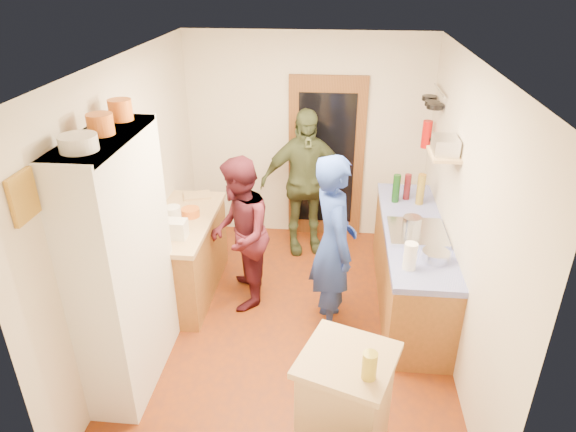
# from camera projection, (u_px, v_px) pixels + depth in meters

# --- Properties ---
(floor) EXTENTS (3.00, 4.00, 0.02)m
(floor) POSITION_uv_depth(u_px,v_px,m) (292.00, 323.00, 5.24)
(floor) COLOR maroon
(floor) RESTS_ON ground
(ceiling) EXTENTS (3.00, 4.00, 0.02)m
(ceiling) POSITION_uv_depth(u_px,v_px,m) (293.00, 59.00, 4.06)
(ceiling) COLOR silver
(ceiling) RESTS_ON ground
(wall_back) EXTENTS (3.00, 0.02, 2.60)m
(wall_back) POSITION_uv_depth(u_px,v_px,m) (307.00, 139.00, 6.44)
(wall_back) COLOR beige
(wall_back) RESTS_ON ground
(wall_front) EXTENTS (3.00, 0.02, 2.60)m
(wall_front) POSITION_uv_depth(u_px,v_px,m) (260.00, 364.00, 2.86)
(wall_front) COLOR beige
(wall_front) RESTS_ON ground
(wall_left) EXTENTS (0.02, 4.00, 2.60)m
(wall_left) POSITION_uv_depth(u_px,v_px,m) (131.00, 201.00, 4.78)
(wall_left) COLOR beige
(wall_left) RESTS_ON ground
(wall_right) EXTENTS (0.02, 4.00, 2.60)m
(wall_right) POSITION_uv_depth(u_px,v_px,m) (463.00, 215.00, 4.52)
(wall_right) COLOR beige
(wall_right) RESTS_ON ground
(door_frame) EXTENTS (0.95, 0.06, 2.10)m
(door_frame) POSITION_uv_depth(u_px,v_px,m) (326.00, 159.00, 6.49)
(door_frame) COLOR brown
(door_frame) RESTS_ON ground
(door_glass) EXTENTS (0.70, 0.02, 1.70)m
(door_glass) POSITION_uv_depth(u_px,v_px,m) (326.00, 160.00, 6.46)
(door_glass) COLOR black
(door_glass) RESTS_ON door_frame
(hutch_body) EXTENTS (0.40, 1.20, 2.20)m
(hutch_body) POSITION_uv_depth(u_px,v_px,m) (123.00, 266.00, 4.14)
(hutch_body) COLOR white
(hutch_body) RESTS_ON ground
(hutch_top_shelf) EXTENTS (0.40, 1.14, 0.04)m
(hutch_top_shelf) POSITION_uv_depth(u_px,v_px,m) (101.00, 138.00, 3.66)
(hutch_top_shelf) COLOR white
(hutch_top_shelf) RESTS_ON hutch_body
(plate_stack) EXTENTS (0.25, 0.25, 0.10)m
(plate_stack) POSITION_uv_depth(u_px,v_px,m) (78.00, 143.00, 3.33)
(plate_stack) COLOR white
(plate_stack) RESTS_ON hutch_top_shelf
(orange_pot_a) EXTENTS (0.19, 0.19, 0.15)m
(orange_pot_a) POSITION_uv_depth(u_px,v_px,m) (100.00, 124.00, 3.63)
(orange_pot_a) COLOR orange
(orange_pot_a) RESTS_ON hutch_top_shelf
(orange_pot_b) EXTENTS (0.18, 0.18, 0.16)m
(orange_pot_b) POSITION_uv_depth(u_px,v_px,m) (120.00, 110.00, 3.96)
(orange_pot_b) COLOR orange
(orange_pot_b) RESTS_ON hutch_top_shelf
(left_counter_base) EXTENTS (0.60, 1.40, 0.85)m
(left_counter_base) POSITION_uv_depth(u_px,v_px,m) (186.00, 258.00, 5.55)
(left_counter_base) COLOR #9C6029
(left_counter_base) RESTS_ON ground
(left_counter_top) EXTENTS (0.64, 1.44, 0.05)m
(left_counter_top) POSITION_uv_depth(u_px,v_px,m) (182.00, 221.00, 5.35)
(left_counter_top) COLOR tan
(left_counter_top) RESTS_ON left_counter_base
(toaster) EXTENTS (0.24, 0.16, 0.18)m
(toaster) POSITION_uv_depth(u_px,v_px,m) (174.00, 229.00, 4.95)
(toaster) COLOR white
(toaster) RESTS_ON left_counter_top
(kettle) EXTENTS (0.18, 0.18, 0.18)m
(kettle) POSITION_uv_depth(u_px,v_px,m) (173.00, 215.00, 5.21)
(kettle) COLOR white
(kettle) RESTS_ON left_counter_top
(orange_bowl) EXTENTS (0.22, 0.22, 0.09)m
(orange_bowl) POSITION_uv_depth(u_px,v_px,m) (191.00, 212.00, 5.38)
(orange_bowl) COLOR orange
(orange_bowl) RESTS_ON left_counter_top
(chopping_board) EXTENTS (0.35, 0.31, 0.02)m
(chopping_board) POSITION_uv_depth(u_px,v_px,m) (197.00, 195.00, 5.83)
(chopping_board) COLOR tan
(chopping_board) RESTS_ON left_counter_top
(right_counter_base) EXTENTS (0.60, 2.20, 0.84)m
(right_counter_base) POSITION_uv_depth(u_px,v_px,m) (410.00, 268.00, 5.39)
(right_counter_base) COLOR #9C6029
(right_counter_base) RESTS_ON ground
(right_counter_top) EXTENTS (0.62, 2.22, 0.06)m
(right_counter_top) POSITION_uv_depth(u_px,v_px,m) (415.00, 230.00, 5.18)
(right_counter_top) COLOR #0F1BB2
(right_counter_top) RESTS_ON right_counter_base
(hob) EXTENTS (0.55, 0.58, 0.04)m
(hob) POSITION_uv_depth(u_px,v_px,m) (417.00, 232.00, 5.03)
(hob) COLOR silver
(hob) RESTS_ON right_counter_top
(pot_on_hob) EXTENTS (0.18, 0.18, 0.12)m
(pot_on_hob) POSITION_uv_depth(u_px,v_px,m) (412.00, 222.00, 5.05)
(pot_on_hob) COLOR silver
(pot_on_hob) RESTS_ON hob
(bottle_a) EXTENTS (0.08, 0.08, 0.32)m
(bottle_a) POSITION_uv_depth(u_px,v_px,m) (396.00, 188.00, 5.64)
(bottle_a) COLOR #143F14
(bottle_a) RESTS_ON right_counter_top
(bottle_b) EXTENTS (0.09, 0.09, 0.30)m
(bottle_b) POSITION_uv_depth(u_px,v_px,m) (407.00, 187.00, 5.71)
(bottle_b) COLOR #591419
(bottle_b) RESTS_ON right_counter_top
(bottle_c) EXTENTS (0.10, 0.10, 0.35)m
(bottle_c) POSITION_uv_depth(u_px,v_px,m) (421.00, 189.00, 5.59)
(bottle_c) COLOR olive
(bottle_c) RESTS_ON right_counter_top
(paper_towel) EXTENTS (0.14, 0.14, 0.25)m
(paper_towel) POSITION_uv_depth(u_px,v_px,m) (410.00, 256.00, 4.43)
(paper_towel) COLOR white
(paper_towel) RESTS_ON right_counter_top
(mixing_bowl) EXTENTS (0.28, 0.28, 0.09)m
(mixing_bowl) POSITION_uv_depth(u_px,v_px,m) (436.00, 256.00, 4.58)
(mixing_bowl) COLOR silver
(mixing_bowl) RESTS_ON right_counter_top
(island_base) EXTENTS (0.70, 0.70, 0.86)m
(island_base) POSITION_uv_depth(u_px,v_px,m) (344.00, 408.00, 3.69)
(island_base) COLOR tan
(island_base) RESTS_ON ground
(island_top) EXTENTS (0.79, 0.79, 0.05)m
(island_top) POSITION_uv_depth(u_px,v_px,m) (348.00, 360.00, 3.48)
(island_top) COLOR tan
(island_top) RESTS_ON island_base
(cutting_board) EXTENTS (0.42, 0.38, 0.02)m
(cutting_board) POSITION_uv_depth(u_px,v_px,m) (343.00, 352.00, 3.54)
(cutting_board) COLOR white
(cutting_board) RESTS_ON island_top
(oil_jar) EXTENTS (0.13, 0.13, 0.20)m
(oil_jar) POSITION_uv_depth(u_px,v_px,m) (369.00, 365.00, 3.26)
(oil_jar) COLOR #AD9E2D
(oil_jar) RESTS_ON island_top
(pan_rail) EXTENTS (0.02, 0.65, 0.02)m
(pan_rail) POSITION_uv_depth(u_px,v_px,m) (440.00, 90.00, 5.54)
(pan_rail) COLOR silver
(pan_rail) RESTS_ON wall_right
(pan_hang_a) EXTENTS (0.18, 0.18, 0.05)m
(pan_hang_a) POSITION_uv_depth(u_px,v_px,m) (435.00, 106.00, 5.45)
(pan_hang_a) COLOR black
(pan_hang_a) RESTS_ON pan_rail
(pan_hang_b) EXTENTS (0.16, 0.16, 0.05)m
(pan_hang_b) POSITION_uv_depth(u_px,v_px,m) (432.00, 103.00, 5.64)
(pan_hang_b) COLOR black
(pan_hang_b) RESTS_ON pan_rail
(pan_hang_c) EXTENTS (0.17, 0.17, 0.05)m
(pan_hang_c) POSITION_uv_depth(u_px,v_px,m) (429.00, 98.00, 5.81)
(pan_hang_c) COLOR black
(pan_hang_c) RESTS_ON pan_rail
(wall_shelf) EXTENTS (0.26, 0.42, 0.03)m
(wall_shelf) POSITION_uv_depth(u_px,v_px,m) (444.00, 154.00, 4.75)
(wall_shelf) COLOR tan
(wall_shelf) RESTS_ON wall_right
(radio) EXTENTS (0.23, 0.30, 0.15)m
(radio) POSITION_uv_depth(u_px,v_px,m) (445.00, 145.00, 4.71)
(radio) COLOR silver
(radio) RESTS_ON wall_shelf
(ext_bracket) EXTENTS (0.06, 0.10, 0.04)m
(ext_bracket) POSITION_uv_depth(u_px,v_px,m) (431.00, 139.00, 5.97)
(ext_bracket) COLOR black
(ext_bracket) RESTS_ON wall_right
(fire_extinguisher) EXTENTS (0.11, 0.11, 0.32)m
(fire_extinguisher) POSITION_uv_depth(u_px,v_px,m) (427.00, 134.00, 5.95)
(fire_extinguisher) COLOR red
(fire_extinguisher) RESTS_ON wall_right
(picture_frame) EXTENTS (0.03, 0.25, 0.30)m
(picture_frame) POSITION_uv_depth(u_px,v_px,m) (23.00, 197.00, 3.07)
(picture_frame) COLOR gold
(picture_frame) RESTS_ON wall_left
(person_hob) EXTENTS (0.59, 0.75, 1.81)m
(person_hob) POSITION_uv_depth(u_px,v_px,m) (338.00, 246.00, 4.82)
(person_hob) COLOR navy
(person_hob) RESTS_ON ground
(person_left) EXTENTS (0.72, 0.87, 1.63)m
(person_left) POSITION_uv_depth(u_px,v_px,m) (243.00, 232.00, 5.25)
(person_left) COLOR #42131E
(person_left) RESTS_ON ground
(person_back) EXTENTS (1.15, 0.73, 1.81)m
(person_back) POSITION_uv_depth(u_px,v_px,m) (305.00, 182.00, 6.19)
(person_back) COLOR #394227
(person_back) RESTS_ON ground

